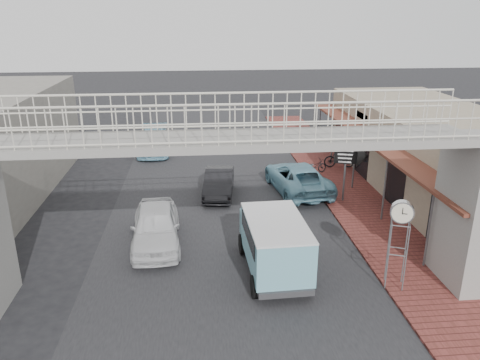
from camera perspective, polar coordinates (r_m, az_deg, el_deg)
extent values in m
plane|color=black|center=(19.07, -1.81, -7.10)|extent=(120.00, 120.00, 0.00)
cube|color=black|center=(19.07, -1.81, -7.08)|extent=(10.00, 60.00, 0.01)
cube|color=brown|center=(23.00, 14.09, -2.75)|extent=(3.00, 40.00, 0.10)
cube|color=gray|center=(25.07, 23.48, 2.76)|extent=(6.00, 18.00, 4.00)
cube|color=brown|center=(23.44, 16.66, 4.78)|extent=(1.80, 18.00, 0.12)
cube|color=silver|center=(26.65, 14.72, 7.56)|extent=(0.08, 2.60, 0.90)
cube|color=#B21914|center=(20.83, 20.63, 3.69)|extent=(0.08, 2.20, 0.80)
cube|color=gray|center=(16.73, 26.09, -3.76)|extent=(1.20, 2.40, 5.00)
cube|color=gray|center=(13.50, -0.95, 4.82)|extent=(14.00, 2.00, 0.24)
cube|color=beige|center=(14.27, -1.26, 8.39)|extent=(14.00, 0.08, 1.10)
cube|color=beige|center=(12.42, -0.62, 6.70)|extent=(14.00, 0.08, 1.10)
imported|color=silver|center=(18.58, -10.23, -5.53)|extent=(2.06, 4.62, 1.54)
imported|color=black|center=(23.26, -2.59, -0.33)|extent=(1.81, 4.04, 1.29)
imported|color=#6AA5B9|center=(23.91, 7.03, 0.30)|extent=(3.02, 5.46, 1.45)
imported|color=#73ADC7|center=(31.17, -10.45, 4.69)|extent=(2.13, 5.02, 1.44)
cylinder|color=black|center=(17.78, 0.36, -7.80)|extent=(0.29, 0.78, 0.77)
cylinder|color=black|center=(18.07, 5.80, -7.43)|extent=(0.29, 0.78, 0.77)
cylinder|color=black|center=(15.23, 1.93, -12.88)|extent=(0.29, 0.78, 0.77)
cylinder|color=black|center=(15.57, 8.30, -12.31)|extent=(0.29, 0.78, 0.77)
cube|color=#71B3C4|center=(15.91, 4.36, -7.65)|extent=(2.00, 3.58, 1.48)
cube|color=#71B3C4|center=(17.81, 3.02, -5.41)|extent=(1.81, 1.05, 0.99)
cube|color=black|center=(15.73, 4.39, -6.33)|extent=(2.01, 2.92, 0.55)
cube|color=silver|center=(15.57, 4.43, -5.13)|extent=(2.02, 3.58, 0.07)
imported|color=black|center=(26.52, 9.05, 1.66)|extent=(1.64, 1.03, 0.82)
imported|color=black|center=(27.79, 12.05, 2.59)|extent=(1.86, 0.73, 1.09)
cylinder|color=#59595B|center=(16.32, 17.57, -8.10)|extent=(0.04, 0.04, 2.26)
cylinder|color=#59595B|center=(16.37, 19.47, -8.25)|extent=(0.04, 0.04, 2.26)
cylinder|color=#59595B|center=(15.84, 17.62, -8.98)|extent=(0.04, 0.04, 2.26)
cylinder|color=#59595B|center=(15.89, 19.57, -9.13)|extent=(0.04, 0.04, 2.26)
cylinder|color=silver|center=(15.48, 19.15, -3.68)|extent=(0.77, 0.50, 0.73)
cylinder|color=beige|center=(15.35, 19.18, -3.87)|extent=(0.61, 0.25, 0.64)
cylinder|color=beige|center=(15.60, 19.13, -3.49)|extent=(0.61, 0.25, 0.64)
cylinder|color=#59595B|center=(22.62, 12.63, 0.67)|extent=(0.09, 0.09, 2.62)
cube|color=black|center=(22.31, 12.81, 2.95)|extent=(1.05, 0.36, 0.81)
cone|color=black|center=(22.35, 14.78, 2.81)|extent=(0.80, 1.11, 0.99)
cube|color=white|center=(22.29, 12.69, 2.82)|extent=(0.69, 0.21, 0.54)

